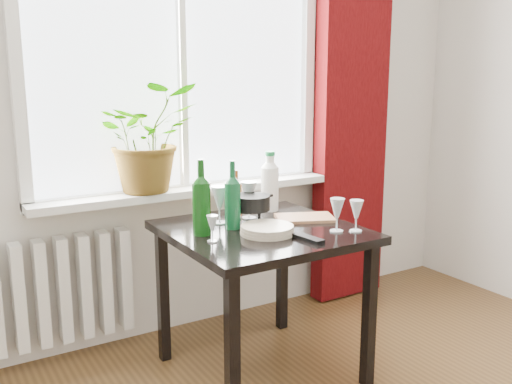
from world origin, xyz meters
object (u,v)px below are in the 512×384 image
plate_stack (267,230)px  potted_plant (148,138)px  wineglass_front_right (337,215)px  wineglass_back_center (249,200)px  wine_bottle_left (201,197)px  fondue_pot (251,209)px  wine_bottle_right (233,194)px  cutting_board (305,218)px  radiator (52,292)px  table (262,247)px  wineglass_far_right (356,216)px  bottle_amber (236,193)px  cleaning_bottle (270,180)px  wineglass_front_left (212,229)px  wineglass_back_left (219,204)px  tv_remote (308,238)px

plate_stack → potted_plant: bearing=112.1°
wineglass_front_right → wineglass_back_center: size_ratio=0.83×
wine_bottle_left → fondue_pot: (0.29, 0.05, -0.11)m
wine_bottle_right → fondue_pot: 0.15m
plate_stack → cutting_board: bearing=22.6°
wine_bottle_right → wineglass_back_center: bearing=36.9°
radiator → wine_bottle_right: bearing=-37.5°
cutting_board → table: bearing=-174.5°
wine_bottle_left → wineglass_far_right: (0.63, -0.33, -0.10)m
table → plate_stack: (-0.03, -0.10, 0.11)m
fondue_pot → cutting_board: 0.29m
bottle_amber → wineglass_far_right: (0.33, -0.55, -0.04)m
radiator → cleaning_bottle: size_ratio=2.44×
radiator → wineglass_far_right: bearing=-37.3°
wineglass_front_left → fondue_pot: (0.30, 0.18, 0.01)m
table → potted_plant: potted_plant is taller
bottle_amber → wineglass_far_right: 0.64m
fondue_pot → cutting_board: bearing=-31.7°
wineglass_front_right → wineglass_far_right: (0.08, -0.04, -0.00)m
radiator → wineglass_back_center: 1.09m
wineglass_front_right → wineglass_back_left: bearing=133.6°
cleaning_bottle → wineglass_far_right: size_ratio=2.15×
radiator → wine_bottle_left: bearing=-46.1°
radiator → tv_remote: 1.34m
wineglass_front_right → radiator: bearing=142.3°
wine_bottle_left → wineglass_front_left: (-0.01, -0.13, -0.12)m
wineglass_front_right → wineglass_front_left: (-0.57, 0.15, -0.02)m
cleaning_bottle → wineglass_back_center: size_ratio=1.68×
cleaning_bottle → wineglass_back_center: (-0.18, -0.09, -0.07)m
wineglass_far_right → tv_remote: wineglass_far_right is taller
radiator → wine_bottle_left: 0.97m
wineglass_front_left → cutting_board: bearing=10.7°
wineglass_back_center → tv_remote: (0.03, -0.47, -0.09)m
radiator → cleaning_bottle: 1.24m
cleaning_bottle → wineglass_front_right: cleaning_bottle is taller
radiator → wineglass_front_left: wineglass_front_left is taller
wine_bottle_left → plate_stack: bearing=-29.9°
radiator → wineglass_front_left: 0.99m
radiator → wine_bottle_left: wine_bottle_left is taller
table → wineglass_back_center: (0.04, 0.19, 0.19)m
wine_bottle_left → wineglass_far_right: size_ratio=2.32×
wine_bottle_right → wineglass_front_left: size_ratio=2.72×
wineglass_far_right → plate_stack: (-0.37, 0.18, -0.06)m
wine_bottle_left → table: bearing=-9.4°
cleaning_bottle → plate_stack: size_ratio=1.31×
fondue_pot → wineglass_far_right: bearing=-64.5°
fondue_pot → wineglass_front_left: bearing=-165.7°
wineglass_front_left → wineglass_front_right: bearing=-14.9°
bottle_amber → cleaning_bottle: bearing=2.5°
wineglass_back_center → cutting_board: wineglass_back_center is taller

